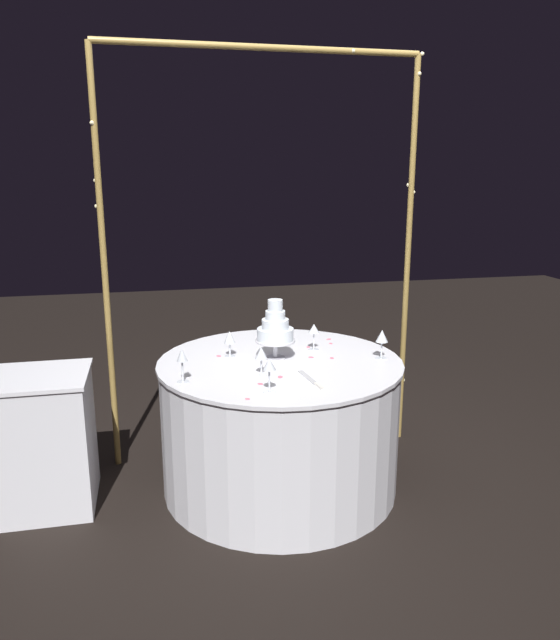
# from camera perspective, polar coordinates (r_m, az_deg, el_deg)

# --- Properties ---
(ground_plane) EXTENTS (12.00, 12.00, 0.00)m
(ground_plane) POSITION_cam_1_polar(r_m,az_deg,el_deg) (3.56, 0.00, -15.43)
(ground_plane) COLOR black
(decorative_arch) EXTENTS (1.91, 0.06, 2.43)m
(decorative_arch) POSITION_cam_1_polar(r_m,az_deg,el_deg) (3.55, -1.56, 10.77)
(decorative_arch) COLOR olive
(decorative_arch) RESTS_ON ground
(main_table) EXTENTS (1.34, 1.34, 0.75)m
(main_table) POSITION_cam_1_polar(r_m,az_deg,el_deg) (3.39, 0.00, -9.91)
(main_table) COLOR white
(main_table) RESTS_ON ground
(side_table) EXTENTS (0.49, 0.49, 0.74)m
(side_table) POSITION_cam_1_polar(r_m,az_deg,el_deg) (3.43, -21.53, -10.73)
(side_table) COLOR white
(side_table) RESTS_ON ground
(tiered_cake) EXTENTS (0.22, 0.22, 0.33)m
(tiered_cake) POSITION_cam_1_polar(r_m,az_deg,el_deg) (3.24, -0.46, -0.86)
(tiered_cake) COLOR silver
(tiered_cake) RESTS_ON main_table
(wine_glass_0) EXTENTS (0.06, 0.06, 0.15)m
(wine_glass_0) POSITION_cam_1_polar(r_m,az_deg,el_deg) (3.42, 3.27, -0.99)
(wine_glass_0) COLOR silver
(wine_glass_0) RESTS_ON main_table
(wine_glass_1) EXTENTS (0.07, 0.07, 0.16)m
(wine_glass_1) POSITION_cam_1_polar(r_m,az_deg,el_deg) (3.30, 9.75, -1.64)
(wine_glass_1) COLOR silver
(wine_glass_1) RESTS_ON main_table
(wine_glass_2) EXTENTS (0.06, 0.06, 0.15)m
(wine_glass_2) POSITION_cam_1_polar(r_m,az_deg,el_deg) (3.30, -4.86, -1.75)
(wine_glass_2) COLOR silver
(wine_glass_2) RESTS_ON main_table
(wine_glass_3) EXTENTS (0.06, 0.06, 0.17)m
(wine_glass_3) POSITION_cam_1_polar(r_m,az_deg,el_deg) (2.76, -1.04, -4.49)
(wine_glass_3) COLOR silver
(wine_glass_3) RESTS_ON main_table
(wine_glass_4) EXTENTS (0.06, 0.06, 0.15)m
(wine_glass_4) POSITION_cam_1_polar(r_m,az_deg,el_deg) (2.99, -1.81, -3.29)
(wine_glass_4) COLOR silver
(wine_glass_4) RESTS_ON main_table
(wine_glass_5) EXTENTS (0.06, 0.06, 0.17)m
(wine_glass_5) POSITION_cam_1_polar(r_m,az_deg,el_deg) (2.93, -9.37, -3.54)
(wine_glass_5) COLOR silver
(wine_glass_5) RESTS_ON main_table
(cake_knife) EXTENTS (0.06, 0.30, 0.01)m
(cake_knife) POSITION_cam_1_polar(r_m,az_deg,el_deg) (2.93, 3.16, -5.88)
(cake_knife) COLOR silver
(cake_knife) RESTS_ON main_table
(rose_petal_0) EXTENTS (0.04, 0.03, 0.00)m
(rose_petal_0) POSITION_cam_1_polar(r_m,az_deg,el_deg) (3.67, 4.70, -1.85)
(rose_petal_0) COLOR #EA6B84
(rose_petal_0) RESTS_ON main_table
(rose_petal_1) EXTENTS (0.03, 0.03, 0.00)m
(rose_petal_1) POSITION_cam_1_polar(r_m,az_deg,el_deg) (2.72, -3.13, -7.56)
(rose_petal_1) COLOR #EA6B84
(rose_petal_1) RESTS_ON main_table
(rose_petal_2) EXTENTS (0.03, 0.04, 0.00)m
(rose_petal_2) POSITION_cam_1_polar(r_m,az_deg,el_deg) (3.00, 0.03, -5.47)
(rose_petal_2) COLOR #EA6B84
(rose_petal_2) RESTS_ON main_table
(rose_petal_3) EXTENTS (0.04, 0.04, 0.00)m
(rose_petal_3) POSITION_cam_1_polar(r_m,az_deg,el_deg) (3.34, -5.90, -3.45)
(rose_petal_3) COLOR #EA6B84
(rose_petal_3) RESTS_ON main_table
(rose_petal_4) EXTENTS (0.04, 0.04, 0.00)m
(rose_petal_4) POSITION_cam_1_polar(r_m,az_deg,el_deg) (2.90, -1.90, -6.13)
(rose_petal_4) COLOR #EA6B84
(rose_petal_4) RESTS_ON main_table
(rose_petal_5) EXTENTS (0.03, 0.03, 0.00)m
(rose_petal_5) POSITION_cam_1_polar(r_m,az_deg,el_deg) (3.58, 4.88, -2.26)
(rose_petal_5) COLOR #EA6B84
(rose_petal_5) RESTS_ON main_table
(rose_petal_6) EXTENTS (0.04, 0.03, 0.00)m
(rose_petal_6) POSITION_cam_1_polar(r_m,az_deg,el_deg) (3.70, 0.90, -1.68)
(rose_petal_6) COLOR #EA6B84
(rose_petal_6) RESTS_ON main_table
(rose_petal_7) EXTENTS (0.02, 0.03, 0.00)m
(rose_petal_7) POSITION_cam_1_polar(r_m,az_deg,el_deg) (3.30, 4.99, -3.65)
(rose_petal_7) COLOR #EA6B84
(rose_petal_7) RESTS_ON main_table
(rose_petal_8) EXTENTS (0.04, 0.04, 0.00)m
(rose_petal_8) POSITION_cam_1_polar(r_m,az_deg,el_deg) (3.31, 3.00, -3.58)
(rose_petal_8) COLOR #EA6B84
(rose_petal_8) RESTS_ON main_table
(rose_petal_9) EXTENTS (0.03, 0.02, 0.00)m
(rose_petal_9) POSITION_cam_1_polar(r_m,az_deg,el_deg) (3.62, -1.88, -2.01)
(rose_petal_9) COLOR #EA6B84
(rose_petal_9) RESTS_ON main_table
(rose_petal_10) EXTENTS (0.03, 0.03, 0.00)m
(rose_petal_10) POSITION_cam_1_polar(r_m,az_deg,el_deg) (3.51, -0.26, -2.54)
(rose_petal_10) COLOR #EA6B84
(rose_petal_10) RESTS_ON main_table
(rose_petal_11) EXTENTS (0.02, 0.03, 0.00)m
(rose_petal_11) POSITION_cam_1_polar(r_m,az_deg,el_deg) (3.50, 2.72, -2.61)
(rose_petal_11) COLOR #EA6B84
(rose_petal_11) RESTS_ON main_table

